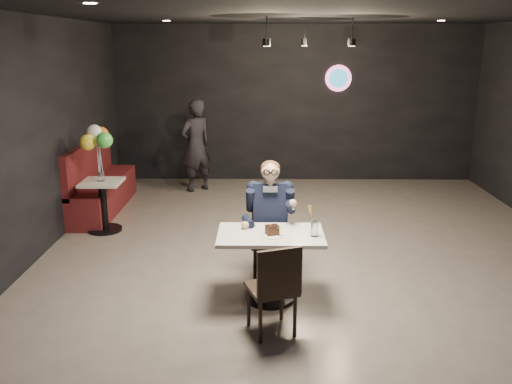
{
  "coord_description": "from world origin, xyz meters",
  "views": [
    {
      "loc": [
        -0.66,
        -6.1,
        2.66
      ],
      "look_at": [
        -0.72,
        -0.21,
        1.03
      ],
      "focal_mm": 38.0,
      "sensor_mm": 36.0,
      "label": 1
    }
  ],
  "objects_px": {
    "booth_bench": "(102,177)",
    "balloon_vase": "(101,176)",
    "main_table": "(270,267)",
    "passerby": "(196,146)",
    "sundae_glass": "(314,228)",
    "seated_man": "(270,219)",
    "side_table": "(104,208)",
    "chair_near": "(272,287)",
    "chair_far": "(270,241)"
  },
  "relations": [
    {
      "from": "chair_near",
      "to": "seated_man",
      "type": "relative_size",
      "value": 0.64
    },
    {
      "from": "seated_man",
      "to": "balloon_vase",
      "type": "height_order",
      "value": "seated_man"
    },
    {
      "from": "booth_bench",
      "to": "chair_near",
      "type": "bearing_deg",
      "value": -54.99
    },
    {
      "from": "main_table",
      "to": "chair_near",
      "type": "relative_size",
      "value": 1.2
    },
    {
      "from": "booth_bench",
      "to": "balloon_vase",
      "type": "bearing_deg",
      "value": -73.3
    },
    {
      "from": "chair_far",
      "to": "seated_man",
      "type": "height_order",
      "value": "seated_man"
    },
    {
      "from": "main_table",
      "to": "sundae_glass",
      "type": "height_order",
      "value": "sundae_glass"
    },
    {
      "from": "chair_near",
      "to": "balloon_vase",
      "type": "relative_size",
      "value": 6.52
    },
    {
      "from": "main_table",
      "to": "passerby",
      "type": "relative_size",
      "value": 0.65
    },
    {
      "from": "booth_bench",
      "to": "seated_man",
      "type": "bearing_deg",
      "value": -44.33
    },
    {
      "from": "chair_far",
      "to": "side_table",
      "type": "distance_m",
      "value": 2.89
    },
    {
      "from": "side_table",
      "to": "balloon_vase",
      "type": "height_order",
      "value": "balloon_vase"
    },
    {
      "from": "chair_far",
      "to": "balloon_vase",
      "type": "distance_m",
      "value": 2.91
    },
    {
      "from": "seated_man",
      "to": "sundae_glass",
      "type": "bearing_deg",
      "value": -54.83
    },
    {
      "from": "main_table",
      "to": "seated_man",
      "type": "distance_m",
      "value": 0.65
    },
    {
      "from": "chair_near",
      "to": "passerby",
      "type": "height_order",
      "value": "passerby"
    },
    {
      "from": "chair_far",
      "to": "main_table",
      "type": "bearing_deg",
      "value": -90.0
    },
    {
      "from": "booth_bench",
      "to": "sundae_glass",
      "type": "bearing_deg",
      "value": -46.11
    },
    {
      "from": "seated_man",
      "to": "main_table",
      "type": "bearing_deg",
      "value": -90.0
    },
    {
      "from": "main_table",
      "to": "booth_bench",
      "type": "distance_m",
      "value": 4.16
    },
    {
      "from": "chair_near",
      "to": "sundae_glass",
      "type": "height_order",
      "value": "sundae_glass"
    },
    {
      "from": "chair_near",
      "to": "passerby",
      "type": "xyz_separation_m",
      "value": [
        -1.3,
        5.1,
        0.38
      ]
    },
    {
      "from": "chair_far",
      "to": "booth_bench",
      "type": "bearing_deg",
      "value": 135.67
    },
    {
      "from": "chair_far",
      "to": "balloon_vase",
      "type": "bearing_deg",
      "value": 145.75
    },
    {
      "from": "main_table",
      "to": "seated_man",
      "type": "xyz_separation_m",
      "value": [
        0.0,
        0.55,
        0.34
      ]
    },
    {
      "from": "sundae_glass",
      "to": "passerby",
      "type": "height_order",
      "value": "passerby"
    },
    {
      "from": "side_table",
      "to": "booth_bench",
      "type": "bearing_deg",
      "value": 106.7
    },
    {
      "from": "main_table",
      "to": "seated_man",
      "type": "relative_size",
      "value": 0.76
    },
    {
      "from": "main_table",
      "to": "balloon_vase",
      "type": "distance_m",
      "value": 3.26
    },
    {
      "from": "chair_near",
      "to": "sundae_glass",
      "type": "relative_size",
      "value": 5.38
    },
    {
      "from": "booth_bench",
      "to": "side_table",
      "type": "height_order",
      "value": "booth_bench"
    },
    {
      "from": "booth_bench",
      "to": "side_table",
      "type": "distance_m",
      "value": 1.07
    },
    {
      "from": "chair_far",
      "to": "side_table",
      "type": "relative_size",
      "value": 1.32
    },
    {
      "from": "chair_near",
      "to": "seated_man",
      "type": "xyz_separation_m",
      "value": [
        0.0,
        1.21,
        0.26
      ]
    },
    {
      "from": "balloon_vase",
      "to": "passerby",
      "type": "height_order",
      "value": "passerby"
    },
    {
      "from": "chair_near",
      "to": "side_table",
      "type": "distance_m",
      "value": 3.71
    },
    {
      "from": "side_table",
      "to": "balloon_vase",
      "type": "xyz_separation_m",
      "value": [
        0.0,
        0.0,
        0.47
      ]
    },
    {
      "from": "passerby",
      "to": "side_table",
      "type": "bearing_deg",
      "value": 25.42
    },
    {
      "from": "balloon_vase",
      "to": "passerby",
      "type": "xyz_separation_m",
      "value": [
        1.09,
        2.26,
        0.02
      ]
    },
    {
      "from": "sundae_glass",
      "to": "seated_man",
      "type": "bearing_deg",
      "value": 125.17
    },
    {
      "from": "chair_near",
      "to": "sundae_glass",
      "type": "xyz_separation_m",
      "value": [
        0.44,
        0.58,
        0.38
      ]
    },
    {
      "from": "main_table",
      "to": "passerby",
      "type": "bearing_deg",
      "value": 106.33
    },
    {
      "from": "balloon_vase",
      "to": "passerby",
      "type": "bearing_deg",
      "value": 64.36
    },
    {
      "from": "main_table",
      "to": "sundae_glass",
      "type": "bearing_deg",
      "value": -10.1
    },
    {
      "from": "passerby",
      "to": "seated_man",
      "type": "bearing_deg",
      "value": 69.55
    },
    {
      "from": "seated_man",
      "to": "side_table",
      "type": "relative_size",
      "value": 2.07
    },
    {
      "from": "chair_near",
      "to": "sundae_glass",
      "type": "bearing_deg",
      "value": 33.15
    },
    {
      "from": "sundae_glass",
      "to": "side_table",
      "type": "bearing_deg",
      "value": 141.47
    },
    {
      "from": "side_table",
      "to": "main_table",
      "type": "bearing_deg",
      "value": -42.34
    },
    {
      "from": "sundae_glass",
      "to": "side_table",
      "type": "height_order",
      "value": "sundae_glass"
    }
  ]
}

